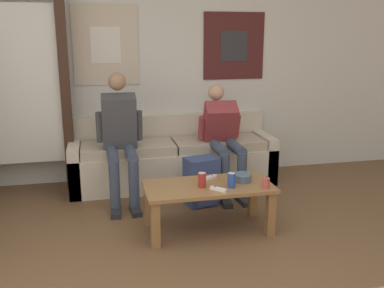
% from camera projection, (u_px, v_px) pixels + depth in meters
% --- Properties ---
extents(wall_back, '(10.00, 0.07, 2.55)m').
position_uv_depth(wall_back, '(160.00, 68.00, 4.86)').
color(wall_back, silver).
rests_on(wall_back, ground_plane).
extents(door_frame, '(1.00, 0.10, 2.15)m').
position_uv_depth(door_frame, '(19.00, 79.00, 4.36)').
color(door_frame, '#382319').
rests_on(door_frame, ground_plane).
extents(couch, '(2.25, 0.66, 0.75)m').
position_uv_depth(couch, '(173.00, 159.00, 4.80)').
color(couch, beige).
rests_on(couch, ground_plane).
extents(coffee_table, '(1.08, 0.53, 0.41)m').
position_uv_depth(coffee_table, '(208.00, 193.00, 3.61)').
color(coffee_table, olive).
rests_on(coffee_table, ground_plane).
extents(person_seated_adult, '(0.47, 0.81, 1.27)m').
position_uv_depth(person_seated_adult, '(120.00, 133.00, 4.26)').
color(person_seated_adult, '#384256').
rests_on(person_seated_adult, ground_plane).
extents(person_seated_teen, '(0.47, 0.95, 1.11)m').
position_uv_depth(person_seated_teen, '(223.00, 134.00, 4.54)').
color(person_seated_teen, '#384256').
rests_on(person_seated_teen, ground_plane).
extents(backpack, '(0.35, 0.30, 0.47)m').
position_uv_depth(backpack, '(202.00, 182.00, 4.21)').
color(backpack, navy).
rests_on(backpack, ground_plane).
extents(ceramic_bowl, '(0.16, 0.16, 0.07)m').
position_uv_depth(ceramic_bowl, '(242.00, 177.00, 3.67)').
color(ceramic_bowl, '#475B75').
rests_on(ceramic_bowl, coffee_table).
extents(pillar_candle, '(0.06, 0.06, 0.10)m').
position_uv_depth(pillar_candle, '(266.00, 183.00, 3.51)').
color(pillar_candle, '#B24C42').
rests_on(pillar_candle, coffee_table).
extents(drink_can_blue, '(0.07, 0.07, 0.12)m').
position_uv_depth(drink_can_blue, '(231.00, 180.00, 3.52)').
color(drink_can_blue, '#28479E').
rests_on(drink_can_blue, coffee_table).
extents(drink_can_red, '(0.07, 0.07, 0.12)m').
position_uv_depth(drink_can_red, '(202.00, 180.00, 3.53)').
color(drink_can_red, maroon).
rests_on(drink_can_red, coffee_table).
extents(game_controller_near_left, '(0.14, 0.10, 0.03)m').
position_uv_depth(game_controller_near_left, '(210.00, 177.00, 3.74)').
color(game_controller_near_left, white).
rests_on(game_controller_near_left, coffee_table).
extents(game_controller_near_right, '(0.12, 0.13, 0.03)m').
position_uv_depth(game_controller_near_right, '(218.00, 189.00, 3.46)').
color(game_controller_near_right, white).
rests_on(game_controller_near_right, coffee_table).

